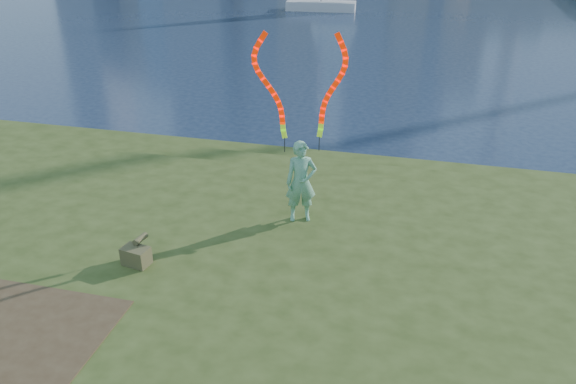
# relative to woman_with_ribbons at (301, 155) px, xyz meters

# --- Properties ---
(ground) EXTENTS (320.00, 320.00, 0.00)m
(ground) POSITION_rel_woman_with_ribbons_xyz_m (-1.42, -1.64, -2.20)
(ground) COLOR #1A2843
(ground) RESTS_ON ground
(grassy_knoll) EXTENTS (20.00, 18.00, 0.80)m
(grassy_knoll) POSITION_rel_woman_with_ribbons_xyz_m (-1.42, -3.93, -1.86)
(grassy_knoll) COLOR #374619
(grassy_knoll) RESTS_ON ground
(woman_with_ribbons) EXTENTS (1.97, 0.76, 4.07)m
(woman_with_ribbons) POSITION_rel_woman_with_ribbons_xyz_m (0.00, 0.00, 0.00)
(woman_with_ribbons) COLOR #12773B
(woman_with_ribbons) RESTS_ON grassy_knoll
(canvas_bag) EXTENTS (0.52, 0.58, 0.45)m
(canvas_bag) POSITION_rel_woman_with_ribbons_xyz_m (-2.49, -2.31, -1.22)
(canvas_bag) COLOR #484627
(canvas_bag) RESTS_ON grassy_knoll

